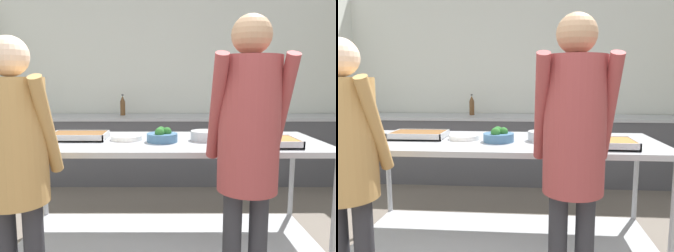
% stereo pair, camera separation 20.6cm
% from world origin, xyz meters
% --- Properties ---
extents(wall_rear, '(5.07, 0.06, 2.65)m').
position_xyz_m(wall_rear, '(0.00, 3.95, 1.32)').
color(wall_rear, silver).
rests_on(wall_rear, ground_plane).
extents(back_counter, '(4.91, 0.65, 0.91)m').
position_xyz_m(back_counter, '(0.00, 3.58, 0.45)').
color(back_counter, '#4C4C51').
rests_on(back_counter, ground_plane).
extents(serving_counter, '(2.39, 0.90, 0.91)m').
position_xyz_m(serving_counter, '(-0.03, 1.68, 0.62)').
color(serving_counter, '#ADAFB5').
rests_on(serving_counter, ground_plane).
extents(serving_tray_vegetables, '(0.44, 0.29, 0.05)m').
position_xyz_m(serving_tray_vegetables, '(-0.74, 1.73, 0.94)').
color(serving_tray_vegetables, '#ADAFB5').
rests_on(serving_tray_vegetables, serving_counter).
extents(plate_stack, '(0.26, 0.26, 0.04)m').
position_xyz_m(plate_stack, '(-0.36, 1.71, 0.93)').
color(plate_stack, white).
rests_on(plate_stack, serving_counter).
extents(broccoli_bowl, '(0.24, 0.24, 0.12)m').
position_xyz_m(broccoli_bowl, '(-0.08, 1.62, 0.95)').
color(broccoli_bowl, '#3D668C').
rests_on(broccoli_bowl, serving_counter).
extents(sauce_pan, '(0.37, 0.23, 0.07)m').
position_xyz_m(sauce_pan, '(0.26, 1.69, 0.95)').
color(sauce_pan, '#ADAFB5').
rests_on(sauce_pan, serving_counter).
extents(serving_tray_roast, '(0.42, 0.30, 0.05)m').
position_xyz_m(serving_tray_roast, '(0.69, 1.47, 0.94)').
color(serving_tray_roast, '#ADAFB5').
rests_on(serving_tray_roast, serving_counter).
extents(guest_serving_left, '(0.42, 0.33, 1.71)m').
position_xyz_m(guest_serving_left, '(0.40, 0.87, 1.07)').
color(guest_serving_left, '#2D2D33').
rests_on(guest_serving_left, ground_plane).
extents(guest_serving_right, '(0.44, 0.34, 1.60)m').
position_xyz_m(guest_serving_right, '(-0.84, 0.84, 0.99)').
color(guest_serving_right, '#2D2D33').
rests_on(guest_serving_right, ground_plane).
extents(water_bottle, '(0.07, 0.07, 0.29)m').
position_xyz_m(water_bottle, '(-0.66, 3.65, 1.04)').
color(water_bottle, brown).
rests_on(water_bottle, back_counter).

